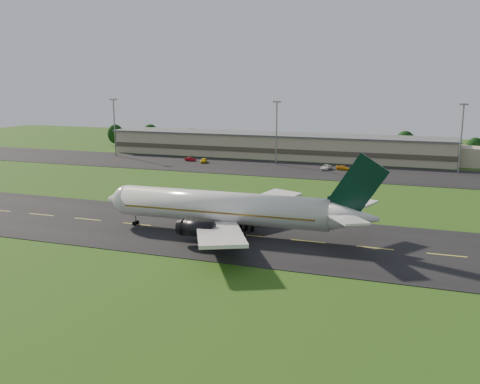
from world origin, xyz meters
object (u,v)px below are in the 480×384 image
(airliner, at_px, (227,208))
(service_vehicle_d, at_px, (343,168))
(terminal, at_px, (293,147))
(light_mast_west, at_px, (114,120))
(light_mast_centre, at_px, (277,125))
(light_mast_east, at_px, (462,130))
(service_vehicle_b, at_px, (190,159))
(service_vehicle_c, at_px, (326,167))
(service_vehicle_a, at_px, (204,160))

(airliner, distance_m, service_vehicle_d, 76.01)
(terminal, bearing_deg, light_mast_west, -165.24)
(light_mast_centre, height_order, light_mast_east, same)
(airliner, bearing_deg, light_mast_west, 131.33)
(service_vehicle_b, bearing_deg, light_mast_centre, -86.43)
(service_vehicle_b, xyz_separation_m, service_vehicle_d, (51.51, -1.56, 0.01))
(light_mast_east, distance_m, service_vehicle_c, 39.91)
(light_mast_west, distance_m, service_vehicle_a, 38.85)
(airliner, xyz_separation_m, terminal, (-11.92, 96.17, -0.67))
(light_mast_east, distance_m, service_vehicle_d, 35.09)
(light_mast_east, bearing_deg, service_vehicle_d, -171.96)
(service_vehicle_b, relative_size, service_vehicle_d, 0.86)
(light_mast_west, distance_m, service_vehicle_c, 78.37)
(light_mast_east, bearing_deg, light_mast_west, 180.00)
(terminal, distance_m, service_vehicle_c, 26.88)
(service_vehicle_a, height_order, service_vehicle_b, service_vehicle_a)
(light_mast_east, relative_size, service_vehicle_d, 4.66)
(airliner, relative_size, light_mast_centre, 2.52)
(light_mast_centre, xyz_separation_m, service_vehicle_c, (17.28, -5.27, -11.92))
(service_vehicle_d, bearing_deg, light_mast_west, 99.44)
(terminal, distance_m, service_vehicle_d, 29.70)
(terminal, distance_m, light_mast_west, 64.10)
(light_mast_centre, bearing_deg, light_mast_west, 180.00)
(service_vehicle_c, xyz_separation_m, service_vehicle_d, (5.07, 0.66, -0.09))
(service_vehicle_a, relative_size, service_vehicle_b, 1.17)
(terminal, bearing_deg, airliner, -82.93)
(service_vehicle_b, distance_m, service_vehicle_c, 46.49)
(light_mast_west, relative_size, service_vehicle_b, 5.39)
(terminal, height_order, service_vehicle_c, terminal)
(light_mast_east, relative_size, service_vehicle_b, 5.39)
(service_vehicle_b, bearing_deg, service_vehicle_c, -95.14)
(light_mast_centre, distance_m, service_vehicle_d, 25.79)
(service_vehicle_a, bearing_deg, light_mast_centre, -2.24)
(light_mast_east, relative_size, service_vehicle_c, 3.93)
(light_mast_west, distance_m, service_vehicle_b, 33.24)
(service_vehicle_a, distance_m, service_vehicle_d, 45.72)
(light_mast_west, height_order, service_vehicle_a, light_mast_west)
(airliner, distance_m, light_mast_west, 108.81)
(light_mast_east, height_order, service_vehicle_b, light_mast_east)
(airliner, height_order, service_vehicle_c, airliner)
(service_vehicle_c, bearing_deg, service_vehicle_b, -177.12)
(service_vehicle_a, distance_m, service_vehicle_b, 6.15)
(light_mast_centre, bearing_deg, terminal, 85.05)
(service_vehicle_b, height_order, service_vehicle_d, service_vehicle_d)
(service_vehicle_a, height_order, service_vehicle_d, service_vehicle_a)
(service_vehicle_c, bearing_deg, light_mast_centre, 168.66)
(light_mast_west, xyz_separation_m, service_vehicle_d, (82.35, -4.61, -12.00))
(airliner, xyz_separation_m, service_vehicle_c, (3.95, 74.71, -3.84))
(light_mast_east, height_order, service_vehicle_c, light_mast_east)
(service_vehicle_a, xyz_separation_m, service_vehicle_b, (-5.79, 2.05, -0.13))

